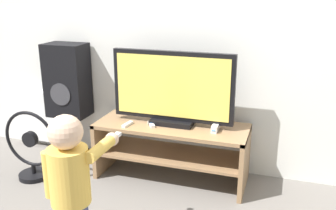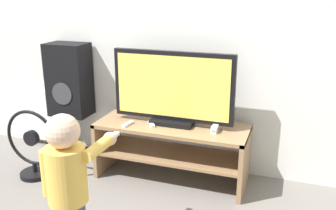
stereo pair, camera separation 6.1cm
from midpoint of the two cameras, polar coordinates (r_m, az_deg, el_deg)
The scene contains 11 objects.
ground_plane at distance 3.17m, azimuth -0.33°, elevation -12.89°, with size 16.00×16.00×0.00m, color slate.
wall_back at distance 3.28m, azimuth 3.03°, elevation 12.16°, with size 10.00×0.06×2.60m.
tv_stand at distance 3.22m, azimuth 1.12°, elevation -5.74°, with size 1.29×0.48×0.50m.
television at distance 3.09m, azimuth 1.29°, elevation 2.42°, with size 1.03×0.20×0.62m.
game_console at distance 3.05m, azimuth 7.82°, elevation -3.45°, with size 0.05×0.16×0.05m.
remote_primary at distance 3.16m, azimuth -5.60°, elevation -2.90°, with size 0.05×0.13×0.03m.
remote_secondary at distance 3.14m, azimuth -1.98°, elevation -2.96°, with size 0.10×0.13×0.03m.
child at distance 2.31m, azimuth -14.25°, elevation -10.33°, with size 0.35×0.52×0.93m.
speaker_tower at distance 3.68m, azimuth -14.32°, elevation 3.25°, with size 0.38×0.34×1.11m.
floor_fan at distance 3.47m, azimuth -19.48°, elevation -6.13°, with size 0.51×0.26×0.61m.
radiator at distance 4.10m, azimuth -17.76°, elevation -1.56°, with size 0.63×0.08×0.59m.
Camera 2 is at (0.96, -2.56, 1.61)m, focal length 40.00 mm.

